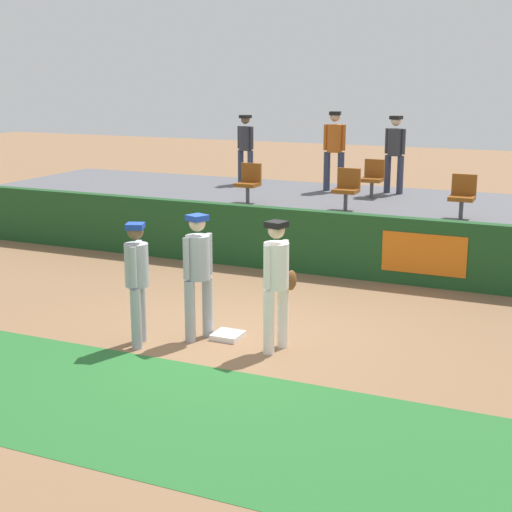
% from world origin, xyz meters
% --- Properties ---
extents(ground_plane, '(60.00, 60.00, 0.00)m').
position_xyz_m(ground_plane, '(0.00, 0.00, 0.00)').
color(ground_plane, '#846042').
extents(grass_foreground_strip, '(18.00, 2.80, 0.01)m').
position_xyz_m(grass_foreground_strip, '(0.00, -2.37, 0.00)').
color(grass_foreground_strip, '#26662B').
rests_on(grass_foreground_strip, ground_plane).
extents(first_base, '(0.40, 0.40, 0.08)m').
position_xyz_m(first_base, '(-0.04, 0.11, 0.04)').
color(first_base, white).
rests_on(first_base, ground_plane).
extents(player_fielder_home, '(0.44, 0.54, 1.81)m').
position_xyz_m(player_fielder_home, '(0.79, -0.04, 1.05)').
color(player_fielder_home, white).
rests_on(player_fielder_home, ground_plane).
extents(player_runner_visitor, '(0.45, 0.48, 1.81)m').
position_xyz_m(player_runner_visitor, '(-0.40, -0.07, 1.05)').
color(player_runner_visitor, '#9EA3AD').
rests_on(player_runner_visitor, ground_plane).
extents(player_coach_visitor, '(0.43, 0.46, 1.74)m').
position_xyz_m(player_coach_visitor, '(-1.06, -0.63, 1.01)').
color(player_coach_visitor, '#9EA3AD').
rests_on(player_coach_visitor, ground_plane).
extents(field_wall, '(18.00, 0.26, 1.21)m').
position_xyz_m(field_wall, '(0.01, 4.07, 0.61)').
color(field_wall, '#19471E').
rests_on(field_wall, ground_plane).
extents(bleacher_platform, '(18.00, 4.80, 1.01)m').
position_xyz_m(bleacher_platform, '(0.00, 6.64, 0.50)').
color(bleacher_platform, '#59595E').
rests_on(bleacher_platform, ground_plane).
extents(seat_front_left, '(0.46, 0.44, 0.84)m').
position_xyz_m(seat_front_left, '(-2.16, 5.51, 1.48)').
color(seat_front_left, '#4C4C51').
rests_on(seat_front_left, bleacher_platform).
extents(seat_front_center, '(0.48, 0.44, 0.84)m').
position_xyz_m(seat_front_center, '(0.03, 5.51, 1.48)').
color(seat_front_center, '#4C4C51').
rests_on(seat_front_center, bleacher_platform).
extents(seat_back_center, '(0.45, 0.44, 0.84)m').
position_xyz_m(seat_back_center, '(0.07, 7.31, 1.48)').
color(seat_back_center, '#4C4C51').
rests_on(seat_back_center, bleacher_platform).
extents(seat_front_right, '(0.47, 0.44, 0.84)m').
position_xyz_m(seat_front_right, '(2.32, 5.51, 1.48)').
color(seat_front_right, '#4C4C51').
rests_on(seat_front_right, bleacher_platform).
extents(spectator_hooded, '(0.47, 0.39, 1.71)m').
position_xyz_m(spectator_hooded, '(-3.42, 8.06, 2.00)').
color(spectator_hooded, '#33384C').
rests_on(spectator_hooded, bleacher_platform).
extents(spectator_capped, '(0.51, 0.41, 1.85)m').
position_xyz_m(spectator_capped, '(-1.04, 7.88, 2.08)').
color(spectator_capped, '#33384C').
rests_on(spectator_capped, bleacher_platform).
extents(spectator_casual, '(0.49, 0.39, 1.77)m').
position_xyz_m(spectator_casual, '(0.35, 8.06, 2.03)').
color(spectator_casual, '#33384C').
rests_on(spectator_casual, bleacher_platform).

